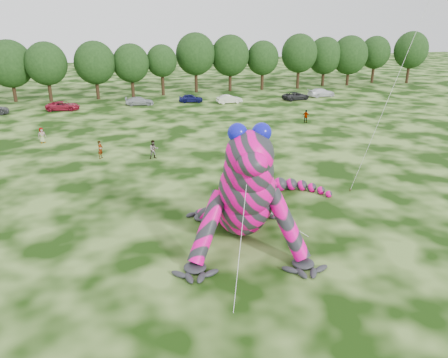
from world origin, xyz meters
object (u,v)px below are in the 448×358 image
object	(u,v)px
tree_8	(132,71)
spectator_4	(42,135)
car_7	(321,93)
tree_11	(230,63)
car_6	(296,96)
spectator_5	(244,154)
tree_16	(374,59)
inflatable_gecko	(241,170)
car_4	(191,98)
tree_5	(11,71)
tree_6	(47,72)
tree_7	(96,70)
car_2	(63,106)
tree_12	(263,65)
tree_10	(196,63)
tree_9	(162,70)
spectator_1	(154,149)
car_3	(139,101)
spectator_0	(100,150)
tree_14	(324,61)
tree_15	(349,61)
tree_13	(299,61)
car_5	(229,99)
tree_17	(410,57)

from	to	relation	value
tree_8	spectator_4	xyz separation A→B (m)	(-12.86, -25.97, -3.62)
car_7	tree_11	bearing A→B (deg)	45.76
car_6	spectator_5	distance (m)	34.62
tree_16	spectator_5	distance (m)	60.40
inflatable_gecko	car_4	world-z (taller)	inflatable_gecko
tree_5	spectator_4	bearing A→B (deg)	-77.57
tree_6	tree_8	world-z (taller)	tree_6
tree_16	tree_7	bearing A→B (deg)	-177.35
car_2	tree_12	bearing A→B (deg)	-64.07
tree_10	car_6	size ratio (longest dim) A/B	2.26
tree_10	tree_16	distance (m)	38.06
tree_9	car_4	distance (m)	9.34
car_6	spectator_1	size ratio (longest dim) A/B	2.47
inflatable_gecko	car_3	distance (m)	44.61
car_2	spectator_0	size ratio (longest dim) A/B	2.73
tree_5	tree_12	world-z (taller)	tree_5
tree_7	tree_14	bearing A→B (deg)	2.52
tree_15	car_6	world-z (taller)	tree_15
car_7	spectator_5	world-z (taller)	spectator_5
tree_13	tree_15	distance (m)	11.36
car_2	spectator_5	size ratio (longest dim) A/B	2.70
car_2	car_4	xyz separation A→B (m)	(19.64, 0.53, -0.01)
car_5	tree_9	bearing A→B (deg)	37.55
tree_12	tree_16	xyz separation A→B (m)	(25.44, 1.63, 0.20)
tree_12	car_2	distance (m)	36.75
tree_7	car_2	distance (m)	10.43
tree_9	spectator_0	size ratio (longest dim) A/B	4.89
tree_8	spectator_5	size ratio (longest dim) A/B	4.98
tree_15	tree_13	bearing A→B (deg)	-176.75
tree_5	spectator_5	distance (m)	48.11
tree_13	car_4	size ratio (longest dim) A/B	2.61
car_4	spectator_4	distance (m)	28.10
tree_8	tree_15	xyz separation A→B (m)	(42.69, 0.79, 0.35)
tree_17	spectator_4	distance (m)	73.77
tree_6	spectator_4	xyz separation A→B (m)	(0.47, -25.67, -3.89)
tree_6	inflatable_gecko	bearing A→B (deg)	-74.09
tree_10	car_7	distance (m)	22.92
tree_6	tree_15	xyz separation A→B (m)	(56.03, 1.09, 0.07)
tree_7	car_7	bearing A→B (deg)	-13.90
tree_6	tree_7	size ratio (longest dim) A/B	1.00
tree_10	tree_5	bearing A→B (deg)	-179.73
tree_5	tree_10	xyz separation A→B (m)	(30.52, 0.14, 0.35)
tree_15	car_6	distance (m)	20.98
tree_10	car_5	size ratio (longest dim) A/B	2.57
tree_16	spectator_0	bearing A→B (deg)	-147.47
inflatable_gecko	tree_17	distance (m)	75.32
spectator_4	spectator_0	bearing A→B (deg)	-76.62
tree_16	spectator_1	world-z (taller)	tree_16
car_5	spectator_1	xyz separation A→B (m)	(-15.96, -25.09, 0.27)
tree_16	car_7	xyz separation A→B (m)	(-18.43, -11.75, -3.97)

